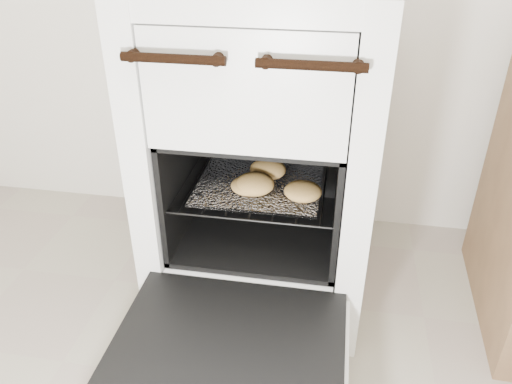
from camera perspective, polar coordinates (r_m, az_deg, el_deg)
stove at (r=1.47m, az=1.00°, el=4.59°), size 0.61×0.68×0.94m
oven_door at (r=1.21m, az=-3.13°, el=-17.17°), size 0.55×0.43×0.04m
oven_rack at (r=1.44m, az=0.56°, el=1.14°), size 0.45×0.43×0.01m
foil_sheet at (r=1.42m, az=0.42°, el=0.96°), size 0.35×0.31×0.01m
baked_rolls at (r=1.38m, az=1.38°, el=1.21°), size 0.26×0.24×0.05m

